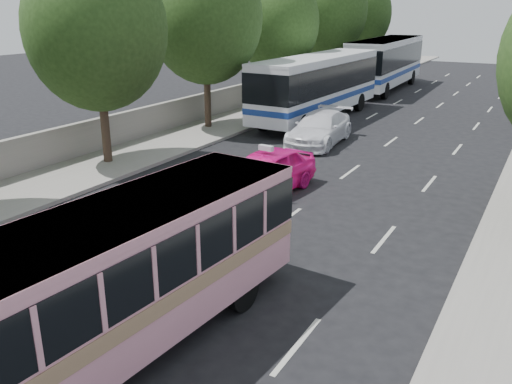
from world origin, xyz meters
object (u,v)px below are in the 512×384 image
Objects in this scene: tour_coach_rear at (386,59)px; white_pickup at (320,128)px; pink_taxi at (266,172)px; tour_coach_front at (318,82)px; pink_bus at (111,272)px.

white_pickup is at bearing -84.48° from tour_coach_rear.
tour_coach_front reaches higher than pink_taxi.
tour_coach_front is (-2.50, 5.54, 1.47)m from white_pickup.
tour_coach_rear is (0.00, 13.90, 0.16)m from tour_coach_front.
pink_bus is 1.98× the size of pink_taxi.
pink_taxi is at bearing 106.50° from pink_bus.
tour_coach_front reaches higher than white_pickup.
pink_taxi reaches higher than white_pickup.
white_pickup is 19.66m from tour_coach_rear.
tour_coach_front is 13.90m from tour_coach_rear.
tour_coach_front reaches higher than pink_bus.
pink_bus is 0.70× the size of tour_coach_rear.
pink_taxi is (-2.07, 9.94, -1.02)m from pink_bus.
tour_coach_front is at bearing 111.29° from pink_taxi.
tour_coach_rear is at bearing 103.59° from pink_bus.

